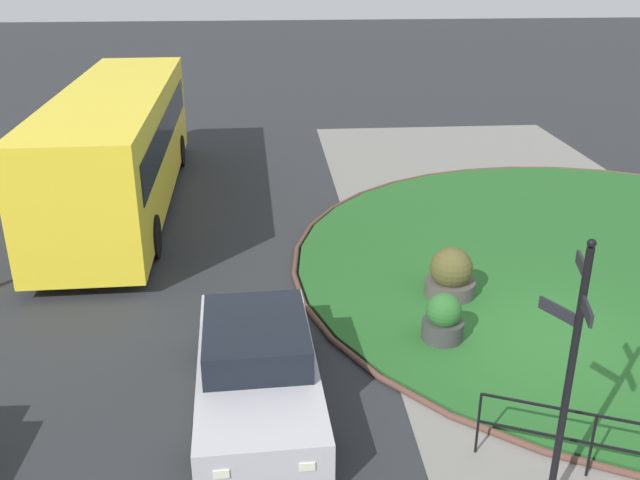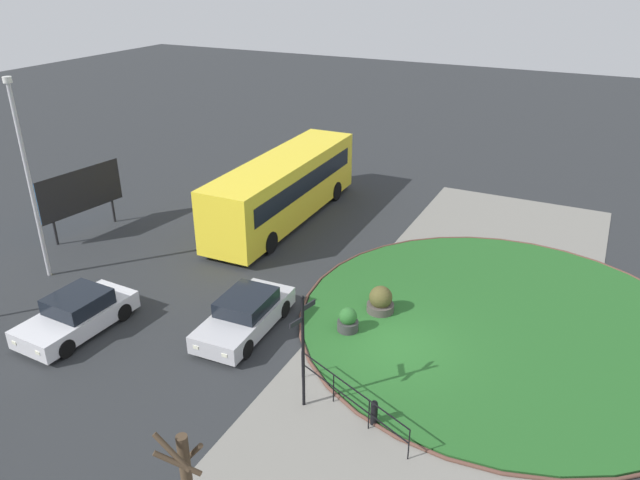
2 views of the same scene
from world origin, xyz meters
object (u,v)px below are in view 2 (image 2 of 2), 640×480
lamppost_tall (28,176)px  planter_near_signpost (380,302)px  bollard_foreground (374,412)px  billboard_left (80,191)px  car_near_lane (245,315)px  planter_kerbside (348,322)px  signpost_directional (303,345)px  bus_yellow (284,187)px  car_trailing (77,314)px

lamppost_tall → planter_near_signpost: size_ratio=7.29×
bollard_foreground → planter_near_signpost: planter_near_signpost is taller
billboard_left → bollard_foreground: bearing=-101.9°
car_near_lane → planter_kerbside: car_near_lane is taller
signpost_directional → bus_yellow: bearing=31.7°
planter_kerbside → signpost_directional: bearing=-174.6°
lamppost_tall → billboard_left: size_ratio=1.85×
bollard_foreground → planter_near_signpost: size_ratio=0.74×
bus_yellow → car_trailing: (-11.80, 1.59, -1.07)m
lamppost_tall → planter_near_signpost: 14.20m
bollard_foreground → planter_near_signpost: (5.50, 1.94, 0.07)m
lamppost_tall → signpost_directional: bearing=-100.2°
car_near_lane → planter_kerbside: bearing=111.2°
car_trailing → planter_kerbside: car_trailing is taller
signpost_directional → lamppost_tall: size_ratio=0.46×
bollard_foreground → bus_yellow: 14.99m
bus_yellow → planter_near_signpost: size_ratio=10.27×
car_near_lane → lamppost_tall: 10.15m
billboard_left → car_trailing: bearing=-128.2°
signpost_directional → car_trailing: size_ratio=0.89×
bus_yellow → billboard_left: (-5.55, 7.65, 0.38)m
bollard_foreground → planter_near_signpost: bearing=19.4°
planter_kerbside → car_near_lane: bearing=113.6°
car_near_lane → car_trailing: 5.83m
lamppost_tall → planter_near_signpost: (3.28, -13.28, -3.81)m
planter_near_signpost → car_near_lane: bearing=128.9°
bollard_foreground → bus_yellow: bus_yellow is taller
planter_near_signpost → lamppost_tall: bearing=103.9°
car_trailing → planter_kerbside: 9.39m
signpost_directional → billboard_left: (6.21, 14.91, -0.00)m
signpost_directional → bus_yellow: (11.76, 7.26, -0.38)m
lamppost_tall → car_trailing: bearing=-119.6°
bus_yellow → billboard_left: bearing=124.8°
signpost_directional → planter_kerbside: signpost_directional is taller
bus_yellow → billboard_left: 9.46m
lamppost_tall → planter_kerbside: lamppost_tall is taller
bus_yellow → lamppost_tall: 11.36m
bollard_foreground → planter_kerbside: size_ratio=0.84×
planter_near_signpost → signpost_directional: bearing=178.1°
lamppost_tall → planter_kerbside: bearing=-82.7°
bus_yellow → planter_kerbside: size_ratio=11.68×
billboard_left → planter_kerbside: bearing=-91.0°
signpost_directional → lamppost_tall: (2.37, 13.09, 2.22)m
car_near_lane → planter_kerbside: size_ratio=4.57×
car_trailing → planter_near_signpost: car_trailing is taller
car_trailing → planter_kerbside: (4.03, -8.48, -0.19)m
bollard_foreground → lamppost_tall: lamppost_tall is taller
bus_yellow → lamppost_tall: bearing=147.0°
car_near_lane → planter_near_signpost: bearing=126.5°
lamppost_tall → car_near_lane: bearing=-88.8°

